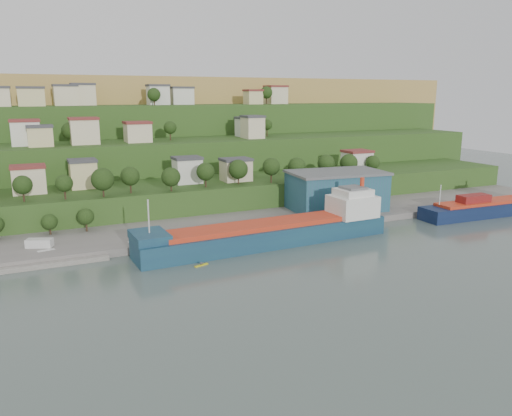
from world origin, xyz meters
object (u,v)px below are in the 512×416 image
kayak_orange (180,262)px  cargo_ship_near (275,233)px  warehouse (336,190)px  caravan (40,245)px  cargo_ship_far (497,207)px

kayak_orange → cargo_ship_near: bearing=10.3°
warehouse → caravan: bearing=-171.0°
caravan → kayak_orange: 36.75m
caravan → kayak_orange: size_ratio=2.08×
caravan → cargo_ship_near: bearing=7.3°
warehouse → caravan: warehouse is taller
cargo_ship_near → caravan: cargo_ship_near is taller
cargo_ship_near → kayak_orange: bearing=-172.5°
warehouse → caravan: (-91.51, -4.64, -5.76)m
cargo_ship_far → caravan: bearing=175.5°
cargo_ship_far → warehouse: bearing=159.1°
cargo_ship_near → caravan: 60.17m
cargo_ship_far → kayak_orange: 111.92m
cargo_ship_far → warehouse: (-50.33, 21.60, 6.06)m
warehouse → kayak_orange: 67.16m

